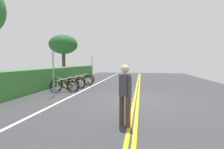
{
  "coord_description": "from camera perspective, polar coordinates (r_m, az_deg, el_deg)",
  "views": [
    {
      "loc": [
        -7.49,
        -0.21,
        1.7
      ],
      "look_at": [
        3.41,
        1.71,
        0.86
      ],
      "focal_mm": 26.73,
      "sensor_mm": 36.0,
      "label": 1
    }
  ],
  "objects": [
    {
      "name": "tree_mid",
      "position": [
        18.64,
        -16.31,
        9.74
      ],
      "size": [
        2.97,
        2.97,
        4.55
      ],
      "color": "#473323",
      "rests_on": "ground_plane"
    },
    {
      "name": "bicycle_6",
      "position": [
        13.5,
        -9.45,
        -1.55
      ],
      "size": [
        0.46,
        1.69,
        0.7
      ],
      "color": "black",
      "rests_on": "ground_plane"
    },
    {
      "name": "bicycle_5",
      "position": [
        12.82,
        -10.05,
        -1.78
      ],
      "size": [
        0.46,
        1.74,
        0.74
      ],
      "color": "black",
      "rests_on": "ground_plane"
    },
    {
      "name": "bicycle_0",
      "position": [
        9.65,
        -16.01,
        -4.02
      ],
      "size": [
        0.56,
        1.6,
        0.69
      ],
      "color": "black",
      "rests_on": "ground_plane"
    },
    {
      "name": "bicycle_3",
      "position": [
        11.6,
        -12.55,
        -2.45
      ],
      "size": [
        0.66,
        1.7,
        0.74
      ],
      "color": "black",
      "rests_on": "ground_plane"
    },
    {
      "name": "bicycle_2",
      "position": [
        11.0,
        -13.17,
        -2.96
      ],
      "size": [
        0.46,
        1.69,
        0.69
      ],
      "color": "black",
      "rests_on": "ground_plane"
    },
    {
      "name": "sign_post_far",
      "position": [
        14.84,
        -6.84,
        2.96
      ],
      "size": [
        0.36,
        0.06,
        2.24
      ],
      "color": "gray",
      "rests_on": "ground_plane"
    },
    {
      "name": "sign_post_near",
      "position": [
        8.61,
        -19.46,
        1.7
      ],
      "size": [
        0.36,
        0.08,
        2.22
      ],
      "color": "gray",
      "rests_on": "ground_plane"
    },
    {
      "name": "bicycle_4",
      "position": [
        12.14,
        -10.55,
        -2.16
      ],
      "size": [
        0.46,
        1.76,
        0.72
      ],
      "color": "black",
      "rests_on": "ground_plane"
    },
    {
      "name": "pedestrian",
      "position": [
        4.43,
        4.44,
        -5.64
      ],
      "size": [
        0.38,
        0.36,
        1.62
      ],
      "color": "#4C3826",
      "rests_on": "ground_plane"
    },
    {
      "name": "hedge_backdrop",
      "position": [
        13.77,
        -17.82,
        -0.32
      ],
      "size": [
        14.11,
        1.36,
        1.26
      ],
      "primitive_type": "cube",
      "color": "#387533",
      "rests_on": "ground_plane"
    },
    {
      "name": "bike_lane_stripe_white",
      "position": [
        8.39,
        -14.23,
        -7.45
      ],
      "size": [
        33.63,
        0.12,
        0.0
      ],
      "primitive_type": "cube",
      "color": "white",
      "rests_on": "ground_plane"
    },
    {
      "name": "bicycle_1",
      "position": [
        10.32,
        -15.83,
        -3.22
      ],
      "size": [
        0.46,
        1.77,
        0.79
      ],
      "color": "black",
      "rests_on": "ground_plane"
    },
    {
      "name": "centre_line_yellow_outer",
      "position": [
        7.68,
        7.65,
        -8.45
      ],
      "size": [
        33.63,
        0.1,
        0.0
      ],
      "primitive_type": "cube",
      "color": "gold",
      "rests_on": "ground_plane"
    },
    {
      "name": "ground_plane",
      "position": [
        7.68,
        8.25,
        -8.65
      ],
      "size": [
        37.37,
        12.89,
        0.05
      ],
      "primitive_type": "cube",
      "color": "#353538"
    },
    {
      "name": "bike_rack",
      "position": [
        11.55,
        -12.21,
        -1.39
      ],
      "size": [
        5.16,
        0.05,
        0.73
      ],
      "color": "#9EA0A5",
      "rests_on": "ground_plane"
    },
    {
      "name": "centre_line_yellow_inner",
      "position": [
        7.68,
        8.86,
        -8.47
      ],
      "size": [
        33.63,
        0.1,
        0.0
      ],
      "primitive_type": "cube",
      "color": "gold",
      "rests_on": "ground_plane"
    }
  ]
}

